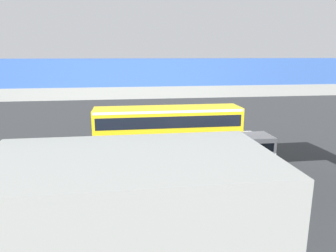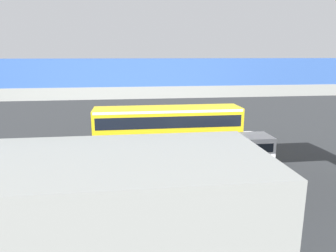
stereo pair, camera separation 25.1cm
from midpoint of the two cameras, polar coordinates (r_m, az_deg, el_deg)
The scene contains 12 objects.
ground at distance 25.97m, azimuth -0.92°, elevation -2.91°, with size 80.00×80.00×0.00m, color #2D3033.
city_bus at distance 24.21m, azimuth 0.26°, elevation 0.50°, with size 11.54×2.85×3.15m.
parked_van at distance 20.55m, azimuth 12.51°, elevation -4.18°, with size 4.80×2.17×2.05m.
bicycle_blue at distance 20.77m, azimuth -21.77°, elevation -6.99°, with size 1.77×0.44×0.96m.
bicycle_black at distance 22.16m, azimuth -20.16°, elevation -5.59°, with size 1.77×0.44×0.96m.
lane_dash_leftmost at distance 30.14m, azimuth 13.85°, elevation -1.02°, with size 2.00×0.20×0.01m, color silver.
lane_dash_left at distance 28.95m, azimuth 6.44°, elevation -1.29°, with size 2.00×0.20×0.01m, color silver.
lane_dash_centre at distance 28.29m, azimuth -1.47°, elevation -1.55°, with size 2.00×0.20×0.01m, color silver.
lane_dash_right at distance 28.18m, azimuth -9.59°, elevation -1.80°, with size 2.00×0.20×0.01m, color silver.
lane_dash_rightmost at distance 28.64m, azimuth -17.61°, elevation -2.00°, with size 2.00×0.20×0.01m, color silver.
pedestrian_overpass at distance 14.31m, azimuth 3.88°, elevation 5.00°, with size 25.23×2.60×7.01m.
station_building at distance 10.33m, azimuth -7.22°, elevation -16.55°, with size 9.00×5.04×4.20m.
Camera 2 is at (2.62, 24.82, 7.21)m, focal length 32.82 mm.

